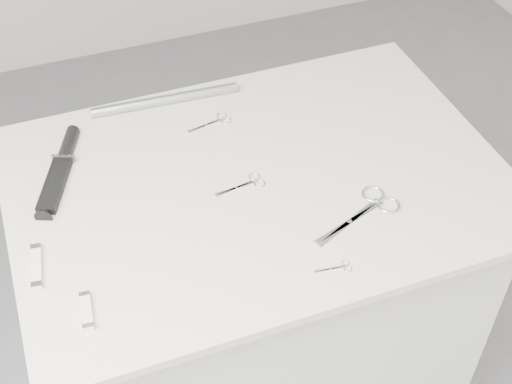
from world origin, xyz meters
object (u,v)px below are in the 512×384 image
object	(u,v)px
plinth	(258,315)
embroidery_scissors_b	(216,122)
embroidery_scissors_a	(247,184)
pocket_knife_b	(87,311)
tiny_scissors	(338,268)
pocket_knife_a	(36,266)
metal_rail	(166,100)
sheathed_knife	(61,165)
large_shears	(370,208)

from	to	relation	value
plinth	embroidery_scissors_b	size ratio (longest dim) A/B	8.68
plinth	embroidery_scissors_a	world-z (taller)	embroidery_scissors_a
plinth	pocket_knife_b	world-z (taller)	pocket_knife_b
plinth	tiny_scissors	world-z (taller)	tiny_scissors
pocket_knife_a	pocket_knife_b	xyz separation A→B (m)	(0.07, -0.13, -0.00)
plinth	tiny_scissors	distance (m)	0.55
plinth	embroidery_scissors_b	bearing A→B (deg)	97.24
metal_rail	pocket_knife_a	bearing A→B (deg)	-131.65
sheathed_knife	metal_rail	distance (m)	0.29
large_shears	embroidery_scissors_b	xyz separation A→B (m)	(-0.20, 0.36, -0.00)
plinth	pocket_knife_b	xyz separation A→B (m)	(-0.39, -0.21, 0.47)
large_shears	embroidery_scissors_b	distance (m)	0.41
plinth	embroidery_scissors_a	bearing A→B (deg)	-158.93
sheathed_knife	embroidery_scissors_b	bearing A→B (deg)	-61.83
embroidery_scissors_a	metal_rail	world-z (taller)	metal_rail
large_shears	embroidery_scissors_a	size ratio (longest dim) A/B	1.87
large_shears	sheathed_knife	xyz separation A→B (m)	(-0.54, 0.32, 0.01)
tiny_scissors	embroidery_scissors_b	bearing A→B (deg)	106.22
embroidery_scissors_b	plinth	bearing A→B (deg)	-94.66
embroidery_scissors_a	pocket_knife_b	world-z (taller)	pocket_knife_b
metal_rail	tiny_scissors	bearing A→B (deg)	-74.39
embroidery_scissors_b	pocket_knife_b	distance (m)	0.55
embroidery_scissors_b	sheathed_knife	xyz separation A→B (m)	(-0.34, -0.03, 0.01)
large_shears	metal_rail	size ratio (longest dim) A/B	0.59
pocket_knife_a	metal_rail	size ratio (longest dim) A/B	0.31
embroidery_scissors_b	pocket_knife_a	size ratio (longest dim) A/B	1.00
large_shears	embroidery_scissors_a	bearing A→B (deg)	122.67
tiny_scissors	plinth	bearing A→B (deg)	107.59
sheathed_knife	plinth	bearing A→B (deg)	-91.85
plinth	pocket_knife_a	size ratio (longest dim) A/B	8.68
large_shears	embroidery_scissors_b	bearing A→B (deg)	97.87
tiny_scissors	metal_rail	xyz separation A→B (m)	(-0.16, 0.58, 0.01)
plinth	tiny_scissors	xyz separation A→B (m)	(0.05, -0.27, 0.47)
embroidery_scissors_b	sheathed_knife	size ratio (longest dim) A/B	0.43
plinth	metal_rail	distance (m)	0.58
plinth	tiny_scissors	size ratio (longest dim) A/B	13.06
embroidery_scissors_a	embroidery_scissors_b	bearing A→B (deg)	81.46
large_shears	pocket_knife_b	world-z (taller)	pocket_knife_b
embroidery_scissors_b	sheathed_knife	world-z (taller)	sheathed_knife
tiny_scissors	pocket_knife_a	bearing A→B (deg)	166.67
pocket_knife_a	metal_rail	world-z (taller)	metal_rail
embroidery_scissors_b	pocket_knife_a	distance (m)	0.52
plinth	sheathed_knife	size ratio (longest dim) A/B	3.70
embroidery_scissors_a	tiny_scissors	distance (m)	0.27
large_shears	sheathed_knife	size ratio (longest dim) A/B	0.82
large_shears	embroidery_scissors_b	size ratio (longest dim) A/B	1.93
plinth	embroidery_scissors_b	distance (m)	0.51
embroidery_scissors_a	tiny_scissors	bearing A→B (deg)	-81.45
large_shears	pocket_knife_a	distance (m)	0.63
pocket_knife_b	plinth	bearing A→B (deg)	-56.01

